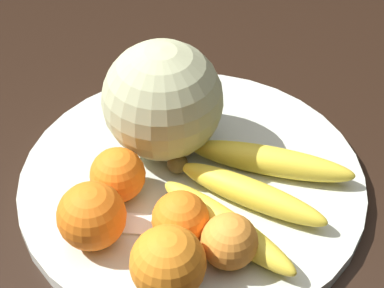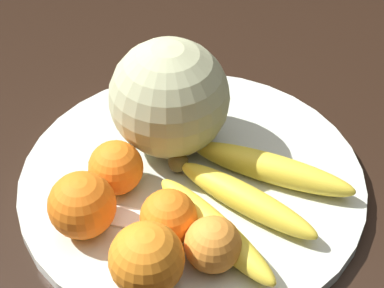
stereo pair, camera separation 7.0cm
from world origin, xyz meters
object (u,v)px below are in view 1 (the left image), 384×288
(orange_mid_center, at_px, (118,175))
(orange_front_left, at_px, (168,263))
(banana_bunch, at_px, (250,190))
(orange_front_right, at_px, (92,216))
(orange_back_left, at_px, (180,219))
(fruit_bowl, at_px, (192,180))
(orange_back_right, at_px, (229,241))
(melon, at_px, (163,100))
(produce_tag, at_px, (149,225))
(kitchen_table, at_px, (130,219))

(orange_mid_center, bearing_deg, orange_front_left, -41.37)
(banana_bunch, bearing_deg, orange_front_right, -132.64)
(orange_back_left, bearing_deg, orange_front_right, -156.30)
(orange_back_left, bearing_deg, banana_bunch, 58.45)
(banana_bunch, distance_m, orange_back_left, 0.09)
(fruit_bowl, bearing_deg, banana_bunch, -7.53)
(banana_bunch, relative_size, orange_back_right, 3.58)
(melon, relative_size, orange_mid_center, 2.28)
(orange_back_left, bearing_deg, melon, 121.83)
(fruit_bowl, bearing_deg, produce_tag, -98.56)
(melon, bearing_deg, orange_mid_center, -97.10)
(banana_bunch, height_order, orange_back_left, orange_back_left)
(kitchen_table, distance_m, banana_bunch, 0.19)
(banana_bunch, xyz_separation_m, orange_back_left, (-0.05, -0.08, 0.01))
(kitchen_table, height_order, orange_front_right, orange_front_right)
(fruit_bowl, bearing_deg, kitchen_table, -169.69)
(fruit_bowl, relative_size, orange_front_left, 5.41)
(kitchen_table, xyz_separation_m, orange_mid_center, (0.02, -0.04, 0.13))
(fruit_bowl, relative_size, melon, 2.85)
(banana_bunch, xyz_separation_m, orange_front_right, (-0.13, -0.11, 0.02))
(orange_front_right, distance_m, orange_back_right, 0.14)
(fruit_bowl, relative_size, orange_front_right, 5.59)
(orange_back_right, xyz_separation_m, produce_tag, (-0.09, 0.01, -0.03))
(banana_bunch, xyz_separation_m, produce_tag, (-0.09, -0.08, -0.02))
(produce_tag, bearing_deg, orange_front_right, -157.82)
(fruit_bowl, distance_m, produce_tag, 0.09)
(orange_front_right, xyz_separation_m, produce_tag, (0.04, 0.04, -0.03))
(orange_back_right, bearing_deg, orange_front_right, -167.83)
(orange_front_left, height_order, orange_back_right, orange_front_left)
(melon, distance_m, banana_bunch, 0.14)
(kitchen_table, relative_size, orange_back_left, 27.32)
(kitchen_table, xyz_separation_m, orange_front_right, (0.02, -0.11, 0.13))
(melon, relative_size, orange_back_right, 2.43)
(orange_front_right, height_order, orange_mid_center, orange_front_right)
(fruit_bowl, relative_size, orange_back_right, 6.92)
(orange_mid_center, relative_size, orange_back_right, 1.07)
(fruit_bowl, bearing_deg, orange_front_left, -75.37)
(orange_back_left, bearing_deg, orange_mid_center, 161.20)
(banana_bunch, distance_m, produce_tag, 0.12)
(orange_front_left, xyz_separation_m, produce_tag, (-0.05, 0.06, -0.04))
(melon, relative_size, orange_front_left, 1.90)
(orange_back_right, bearing_deg, orange_front_left, -128.32)
(fruit_bowl, bearing_deg, orange_mid_center, -137.46)
(melon, relative_size, orange_front_right, 1.96)
(melon, height_order, orange_back_left, melon)
(orange_front_left, height_order, orange_mid_center, orange_front_left)
(melon, xyz_separation_m, orange_mid_center, (-0.01, -0.09, -0.04))
(kitchen_table, relative_size, banana_bunch, 7.89)
(kitchen_table, distance_m, produce_tag, 0.14)
(kitchen_table, height_order, orange_back_left, orange_back_left)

